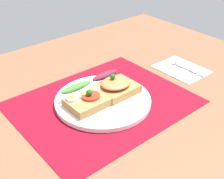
{
  "coord_description": "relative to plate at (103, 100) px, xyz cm",
  "views": [
    {
      "loc": [
        -39.32,
        -50.2,
        43.63
      ],
      "look_at": [
        3.0,
        0.0,
        2.94
      ],
      "focal_mm": 48.45,
      "sensor_mm": 36.0,
      "label": 1
    }
  ],
  "objects": [
    {
      "name": "ground_plane",
      "position": [
        0.0,
        0.0,
        -2.47
      ],
      "size": [
        120.0,
        90.0,
        3.2
      ],
      "primitive_type": "cube",
      "color": "brown"
    },
    {
      "name": "napkin",
      "position": [
        29.77,
        -1.27,
        -0.57
      ],
      "size": [
        11.42,
        14.8,
        0.6
      ],
      "primitive_type": "cube",
      "color": "white",
      "rests_on": "ground_plane"
    },
    {
      "name": "placemat",
      "position": [
        0.0,
        0.0,
        -0.72
      ],
      "size": [
        42.96,
        34.47,
        0.3
      ],
      "primitive_type": "cube",
      "color": "maroon",
      "rests_on": "ground_plane"
    },
    {
      "name": "sandwich_salmon",
      "position": [
        4.58,
        0.73,
        2.48
      ],
      "size": [
        9.95,
        9.98,
        5.31
      ],
      "color": "olive",
      "rests_on": "plate"
    },
    {
      "name": "sandwich_egg_tomato",
      "position": [
        -4.62,
        1.18,
        2.1
      ],
      "size": [
        9.97,
        9.32,
        4.27
      ],
      "color": "#9C7542",
      "rests_on": "plate"
    },
    {
      "name": "plate",
      "position": [
        0.0,
        0.0,
        0.0
      ],
      "size": [
        24.38,
        24.38,
        1.14
      ],
      "primitive_type": "cylinder",
      "color": "white",
      "rests_on": "placemat"
    },
    {
      "name": "fork",
      "position": [
        30.59,
        -1.08,
        -0.11
      ],
      "size": [
        1.62,
        14.24,
        0.32
      ],
      "color": "#B7B7BC",
      "rests_on": "napkin"
    }
  ]
}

